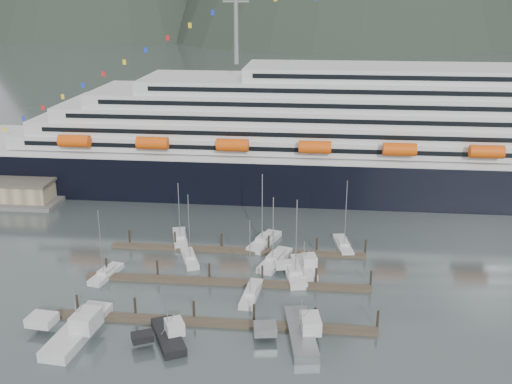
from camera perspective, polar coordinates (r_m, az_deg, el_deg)
ground at (r=98.52m, az=-0.22°, el=-9.62°), size 1600.00×1600.00×0.00m
cruise_ship at (r=146.83m, az=13.93°, el=4.46°), size 210.00×30.40×50.30m
dock_near at (r=90.44m, az=-4.09°, el=-12.24°), size 48.18×2.28×3.20m
dock_mid at (r=101.64m, az=-2.82°, el=-8.51°), size 48.18×2.28×3.20m
dock_far at (r=113.24m, az=-1.83°, el=-5.53°), size 48.18×2.28×3.20m
sailboat_a at (r=106.83m, az=-14.08°, el=-7.62°), size 4.03×8.55×12.80m
sailboat_b at (r=110.06m, az=-6.34°, el=-6.33°), size 5.15×8.77×13.35m
sailboat_c at (r=108.57m, az=1.82°, el=-6.56°), size 6.00×10.94×13.38m
sailboat_d at (r=97.47m, az=-0.46°, el=-9.69°), size 3.06×9.62×13.80m
sailboat_e at (r=118.80m, az=-7.24°, el=-4.42°), size 5.09×10.03×12.59m
sailboat_f at (r=116.25m, az=0.80°, el=-4.78°), size 6.22×10.66×14.99m
sailboat_g at (r=116.01m, az=8.29°, el=-5.05°), size 3.87×9.70×14.08m
sailboat_h at (r=103.84m, az=3.69°, el=-7.82°), size 4.84×10.41×14.87m
trawler_a at (r=90.92m, az=-16.72°, el=-12.39°), size 10.82×14.92×8.05m
trawler_b at (r=87.01m, az=-8.43°, el=-13.38°), size 8.48×9.85×6.10m
trawler_c at (r=87.06m, az=4.20°, el=-13.14°), size 9.78×13.70×6.79m
trawler_e at (r=105.75m, az=4.51°, el=-7.11°), size 7.71×9.86×6.06m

